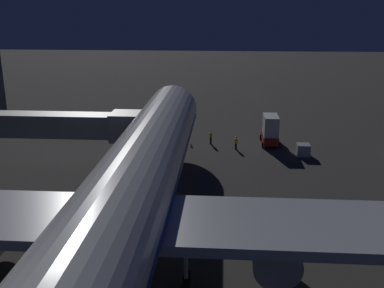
{
  "coord_description": "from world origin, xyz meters",
  "views": [
    {
      "loc": [
        -6.42,
        34.81,
        18.15
      ],
      "look_at": [
        -3.0,
        -12.84,
        3.5
      ],
      "focal_mm": 42.06,
      "sensor_mm": 36.0,
      "label": 1
    }
  ],
  "objects_px": {
    "ground_crew_marshaller_fwd": "(236,142)",
    "traffic_cone_nose_starboard": "(159,144)",
    "baggage_container_near_belt": "(303,150)",
    "ground_crew_near_nose_gear": "(211,137)",
    "traffic_cone_nose_port": "(191,145)",
    "ops_van": "(270,130)",
    "airliner_at_gate": "(122,209)",
    "jet_bridge": "(42,125)"
  },
  "relations": [
    {
      "from": "ground_crew_marshaller_fwd",
      "to": "traffic_cone_nose_starboard",
      "type": "xyz_separation_m",
      "value": [
        10.36,
        -0.58,
        -0.69
      ]
    },
    {
      "from": "baggage_container_near_belt",
      "to": "ground_crew_near_nose_gear",
      "type": "xyz_separation_m",
      "value": [
        11.85,
        -4.23,
        0.28
      ]
    },
    {
      "from": "traffic_cone_nose_port",
      "to": "traffic_cone_nose_starboard",
      "type": "height_order",
      "value": "same"
    },
    {
      "from": "ground_crew_marshaller_fwd",
      "to": "ground_crew_near_nose_gear",
      "type": "bearing_deg",
      "value": -33.21
    },
    {
      "from": "ground_crew_marshaller_fwd",
      "to": "ops_van",
      "type": "bearing_deg",
      "value": -148.9
    },
    {
      "from": "baggage_container_near_belt",
      "to": "traffic_cone_nose_starboard",
      "type": "relative_size",
      "value": 3.06
    },
    {
      "from": "airliner_at_gate",
      "to": "ground_crew_marshaller_fwd",
      "type": "bearing_deg",
      "value": -104.81
    },
    {
      "from": "ground_crew_near_nose_gear",
      "to": "traffic_cone_nose_starboard",
      "type": "height_order",
      "value": "ground_crew_near_nose_gear"
    },
    {
      "from": "airliner_at_gate",
      "to": "ground_crew_near_nose_gear",
      "type": "bearing_deg",
      "value": -98.17
    },
    {
      "from": "ops_van",
      "to": "traffic_cone_nose_port",
      "type": "xyz_separation_m",
      "value": [
        10.63,
        2.24,
        -1.75
      ]
    },
    {
      "from": "traffic_cone_nose_port",
      "to": "traffic_cone_nose_starboard",
      "type": "bearing_deg",
      "value": 0.0
    },
    {
      "from": "airliner_at_gate",
      "to": "traffic_cone_nose_port",
      "type": "distance_m",
      "value": 31.95
    },
    {
      "from": "jet_bridge",
      "to": "traffic_cone_nose_starboard",
      "type": "bearing_deg",
      "value": -135.56
    },
    {
      "from": "airliner_at_gate",
      "to": "ground_crew_near_nose_gear",
      "type": "xyz_separation_m",
      "value": [
        -4.75,
        -33.09,
        -4.53
      ]
    },
    {
      "from": "traffic_cone_nose_starboard",
      "to": "baggage_container_near_belt",
      "type": "bearing_deg",
      "value": 172.19
    },
    {
      "from": "ground_crew_near_nose_gear",
      "to": "ground_crew_marshaller_fwd",
      "type": "height_order",
      "value": "ground_crew_near_nose_gear"
    },
    {
      "from": "ops_van",
      "to": "traffic_cone_nose_port",
      "type": "height_order",
      "value": "ops_van"
    },
    {
      "from": "traffic_cone_nose_port",
      "to": "airliner_at_gate",
      "type": "bearing_deg",
      "value": 86.0
    },
    {
      "from": "traffic_cone_nose_starboard",
      "to": "jet_bridge",
      "type": "bearing_deg",
      "value": 44.44
    },
    {
      "from": "ops_van",
      "to": "traffic_cone_nose_starboard",
      "type": "bearing_deg",
      "value": 8.47
    },
    {
      "from": "traffic_cone_nose_starboard",
      "to": "airliner_at_gate",
      "type": "bearing_deg",
      "value": 94.0
    },
    {
      "from": "airliner_at_gate",
      "to": "baggage_container_near_belt",
      "type": "xyz_separation_m",
      "value": [
        -16.6,
        -28.85,
        -4.81
      ]
    },
    {
      "from": "jet_bridge",
      "to": "ops_van",
      "type": "bearing_deg",
      "value": -153.17
    },
    {
      "from": "ground_crew_marshaller_fwd",
      "to": "traffic_cone_nose_port",
      "type": "height_order",
      "value": "ground_crew_marshaller_fwd"
    },
    {
      "from": "traffic_cone_nose_port",
      "to": "baggage_container_near_belt",
      "type": "bearing_deg",
      "value": 169.84
    },
    {
      "from": "ops_van",
      "to": "ground_crew_near_nose_gear",
      "type": "bearing_deg",
      "value": 4.15
    },
    {
      "from": "jet_bridge",
      "to": "traffic_cone_nose_port",
      "type": "height_order",
      "value": "jet_bridge"
    },
    {
      "from": "ground_crew_marshaller_fwd",
      "to": "traffic_cone_nose_port",
      "type": "bearing_deg",
      "value": -5.55
    },
    {
      "from": "jet_bridge",
      "to": "traffic_cone_nose_port",
      "type": "relative_size",
      "value": 46.42
    },
    {
      "from": "baggage_container_near_belt",
      "to": "ground_crew_near_nose_gear",
      "type": "relative_size",
      "value": 0.91
    },
    {
      "from": "baggage_container_near_belt",
      "to": "ground_crew_near_nose_gear",
      "type": "bearing_deg",
      "value": -19.65
    },
    {
      "from": "ops_van",
      "to": "baggage_container_near_belt",
      "type": "relative_size",
      "value": 3.17
    },
    {
      "from": "ground_crew_near_nose_gear",
      "to": "traffic_cone_nose_starboard",
      "type": "xyz_separation_m",
      "value": [
        6.95,
        1.65,
        -0.75
      ]
    },
    {
      "from": "jet_bridge",
      "to": "airliner_at_gate",
      "type": "bearing_deg",
      "value": 123.55
    },
    {
      "from": "ground_crew_near_nose_gear",
      "to": "ground_crew_marshaller_fwd",
      "type": "distance_m",
      "value": 4.07
    },
    {
      "from": "airliner_at_gate",
      "to": "traffic_cone_nose_starboard",
      "type": "xyz_separation_m",
      "value": [
        2.2,
        -31.43,
        -5.28
      ]
    },
    {
      "from": "traffic_cone_nose_starboard",
      "to": "ground_crew_marshaller_fwd",
      "type": "bearing_deg",
      "value": 176.8
    },
    {
      "from": "ops_van",
      "to": "airliner_at_gate",
      "type": "bearing_deg",
      "value": 69.15
    },
    {
      "from": "jet_bridge",
      "to": "traffic_cone_nose_starboard",
      "type": "distance_m",
      "value": 16.72
    },
    {
      "from": "traffic_cone_nose_starboard",
      "to": "ops_van",
      "type": "bearing_deg",
      "value": -171.53
    },
    {
      "from": "airliner_at_gate",
      "to": "ground_crew_marshaller_fwd",
      "type": "height_order",
      "value": "airliner_at_gate"
    },
    {
      "from": "ground_crew_marshaller_fwd",
      "to": "traffic_cone_nose_starboard",
      "type": "bearing_deg",
      "value": -3.2
    }
  ]
}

